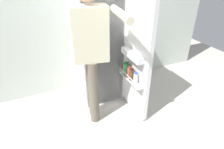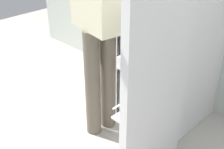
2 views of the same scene
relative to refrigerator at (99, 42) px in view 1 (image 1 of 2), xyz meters
name	(u,v)px [view 1 (image 1 of 2)]	position (x,y,z in m)	size (l,w,h in m)	color
ground_plane	(112,113)	(-0.03, -0.52, -0.90)	(6.76, 6.76, 0.00)	#B7B2A8
kitchen_wall	(87,11)	(-0.03, 0.43, 0.35)	(4.40, 0.10, 2.50)	beige
refrigerator	(99,42)	(0.00, 0.00, 0.00)	(0.65, 1.23, 1.80)	white
person	(91,45)	(-0.27, -0.48, 0.16)	(0.56, 0.78, 1.75)	#665B4C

